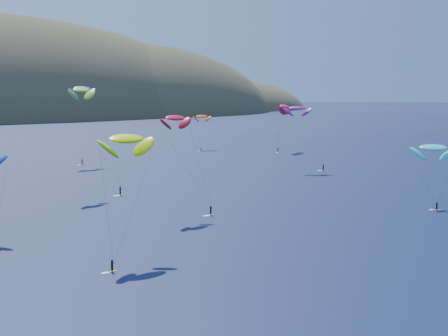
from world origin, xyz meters
name	(u,v)px	position (x,y,z in m)	size (l,w,h in m)	color
kitesurfer_2	(126,139)	(-22.06, 59.07, 18.12)	(12.27, 12.51, 20.83)	gold
kitesurfer_3	(82,90)	(-9.08, 116.93, 25.29)	(11.18, 12.60, 27.60)	gold
kitesurfer_4	(82,88)	(10.67, 173.65, 25.53)	(10.33, 6.62, 28.25)	gold
kitesurfer_5	(433,148)	(51.28, 60.26, 12.83)	(9.70, 10.15, 15.41)	gold
kitesurfer_6	(298,108)	(62.99, 122.92, 19.45)	(10.53, 11.06, 21.86)	gold
kitesurfer_8	(284,106)	(95.27, 171.98, 18.05)	(13.39, 10.90, 21.21)	gold
kitesurfer_9	(175,118)	(-1.28, 82.40, 19.78)	(9.81, 9.07, 21.99)	gold
kitesurfer_11	(202,116)	(70.31, 196.17, 13.67)	(10.71, 12.19, 15.82)	gold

